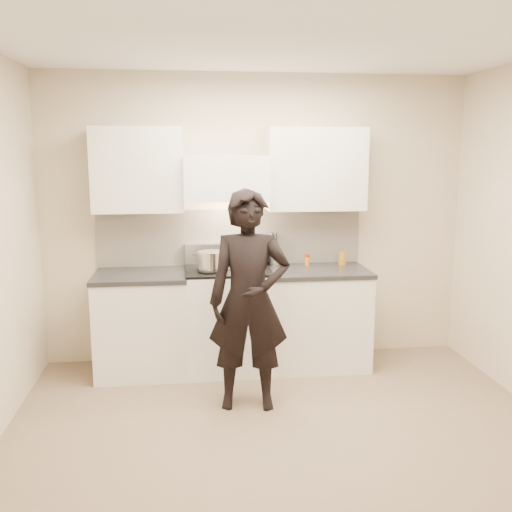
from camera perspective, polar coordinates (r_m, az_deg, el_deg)
The scene contains 11 objects.
ground_plane at distance 4.17m, azimuth 3.08°, elevation -18.02°, with size 4.00×4.00×0.00m, color #826A55.
room_shell at distance 4.05m, azimuth 1.59°, elevation 4.91°, with size 4.04×3.54×2.70m.
stove at distance 5.27m, azimuth -2.79°, elevation -6.26°, with size 0.76×0.65×0.96m.
counter_right at distance 5.39m, azimuth 6.09°, elevation -6.07°, with size 0.92×0.67×0.92m.
counter_left at distance 5.28m, azimuth -11.31°, elevation -6.58°, with size 0.82×0.67×0.92m.
wok at distance 5.28m, azimuth -0.78°, elevation 0.34°, with size 0.39×0.48×0.31m.
stock_pot at distance 5.04m, azimuth -4.56°, elevation -0.45°, with size 0.34×0.27×0.16m.
utensil_crock at distance 5.42m, azimuth 1.73°, elevation 0.10°, with size 0.12×0.12×0.31m.
spice_jar at distance 5.45m, azimuth 5.15°, elevation -0.35°, with size 0.05×0.05×0.10m.
oil_glass at distance 5.49m, azimuth 8.63°, elevation -0.21°, with size 0.07×0.07×0.13m.
person at distance 4.39m, azimuth -0.70°, elevation -4.49°, with size 0.63×0.41×1.71m, color black.
Camera 1 is at (-0.65, -3.61, 1.99)m, focal length 40.00 mm.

